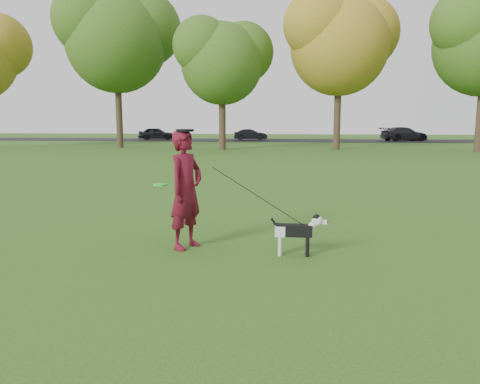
# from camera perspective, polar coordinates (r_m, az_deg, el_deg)

# --- Properties ---
(ground) EXTENTS (120.00, 120.00, 0.00)m
(ground) POSITION_cam_1_polar(r_m,az_deg,el_deg) (7.56, 0.45, -7.54)
(ground) COLOR #285116
(ground) RESTS_ON ground
(road) EXTENTS (120.00, 7.00, 0.02)m
(road) POSITION_cam_1_polar(r_m,az_deg,el_deg) (47.27, 5.21, 6.29)
(road) COLOR black
(road) RESTS_ON ground
(man) EXTENTS (0.74, 0.85, 1.97)m
(man) POSITION_cam_1_polar(r_m,az_deg,el_deg) (7.76, -6.60, 0.29)
(man) COLOR #550C18
(man) RESTS_ON ground
(dog) EXTENTS (0.91, 0.18, 0.69)m
(dog) POSITION_cam_1_polar(r_m,az_deg,el_deg) (7.43, 7.12, -4.56)
(dog) COLOR black
(dog) RESTS_ON ground
(car_left) EXTENTS (3.85, 2.02, 1.25)m
(car_left) POSITION_cam_1_polar(r_m,az_deg,el_deg) (49.16, -10.12, 7.03)
(car_left) COLOR black
(car_left) RESTS_ON road
(car_mid) EXTENTS (3.44, 1.49, 1.10)m
(car_mid) POSITION_cam_1_polar(r_m,az_deg,el_deg) (47.41, 1.30, 7.01)
(car_mid) COLOR black
(car_mid) RESTS_ON road
(car_right) EXTENTS (4.95, 3.21, 1.33)m
(car_right) POSITION_cam_1_polar(r_m,az_deg,el_deg) (48.53, 19.39, 6.69)
(car_right) COLOR #232127
(car_right) RESTS_ON road
(man_held_items) EXTENTS (2.50, 0.41, 1.52)m
(man_held_items) POSITION_cam_1_polar(r_m,az_deg,el_deg) (7.44, 2.16, -0.49)
(man_held_items) COLOR #1EF02C
(man_held_items) RESTS_ON ground
(tree_row) EXTENTS (51.74, 8.86, 12.01)m
(tree_row) POSITION_cam_1_polar(r_m,az_deg,el_deg) (33.76, 2.46, 17.87)
(tree_row) COLOR #38281C
(tree_row) RESTS_ON ground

